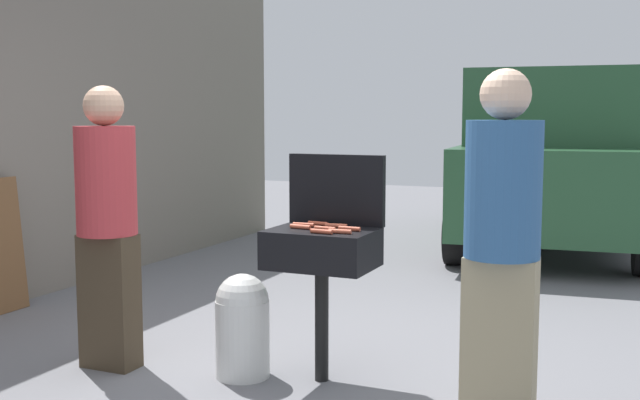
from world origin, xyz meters
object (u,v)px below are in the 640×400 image
Objects in this scene: bbq_grill at (322,254)px; hot_dog_0 at (349,229)px; hot_dog_4 at (300,227)px; hot_dog_5 at (321,231)px; person_right at (502,235)px; hot_dog_7 at (325,229)px; hot_dog_6 at (336,226)px; parked_minivan at (554,159)px; person_left at (107,217)px; hot_dog_2 at (318,224)px; hot_dog_3 at (304,225)px; propane_tank at (242,323)px; hot_dog_1 at (340,231)px.

hot_dog_0 is at bearing 4.85° from bbq_grill.
hot_dog_0 is (0.16, 0.01, 0.15)m from bbq_grill.
hot_dog_5 is (0.18, -0.11, 0.00)m from hot_dog_4.
hot_dog_7 is at bearing -24.58° from person_right.
hot_dog_6 is at bearing 145.02° from hot_dog_0.
person_right is 0.39× the size of parked_minivan.
person_left is 2.35m from person_right.
person_right is at bearing -17.52° from hot_dog_6.
hot_dog_2 is 0.31m from hot_dog_5.
person_right reaches higher than hot_dog_3.
hot_dog_5 and hot_dog_6 have the same top height.
propane_tank is 0.35× the size of person_right.
hot_dog_7 is (-0.13, -0.05, 0.00)m from hot_dog_0.
hot_dog_3 is 1.00× the size of hot_dog_5.
parked_minivan is at bearing 79.17° from person_left.
hot_dog_6 is at bearing 12.76° from hot_dog_3.
hot_dog_6 is (-0.10, 0.20, 0.00)m from hot_dog_1.
hot_dog_4 is (-0.27, 0.07, 0.00)m from hot_dog_1.
hot_dog_5 is 0.78m from propane_tank.
bbq_grill is at bearing 15.44° from propane_tank.
hot_dog_5 is (0.06, -0.14, 0.15)m from bbq_grill.
hot_dog_2 is (-0.23, 0.23, 0.00)m from hot_dog_1.
hot_dog_2 is at bearing 75.57° from hot_dog_4.
bbq_grill is 1.10m from person_right.
hot_dog_5 is at bearing -32.20° from hot_dog_4.
hot_dog_2 is 0.17m from hot_dog_4.
parked_minivan reaches higher than hot_dog_0.
person_right reaches higher than hot_dog_5.
hot_dog_1 is 1.00× the size of hot_dog_2.
hot_dog_7 is at bearing 10.23° from propane_tank.
parked_minivan is at bearing 83.44° from hot_dog_6.
person_right is at bearing -17.38° from hot_dog_2.
hot_dog_6 is 0.08× the size of person_left.
hot_dog_3 is 1.00× the size of hot_dog_6.
hot_dog_5 is 0.11m from hot_dog_7.
hot_dog_4 reaches higher than bbq_grill.
hot_dog_2 reaches higher than propane_tank.
hot_dog_3 is 0.19m from hot_dog_6.
hot_dog_6 is (0.19, 0.04, 0.00)m from hot_dog_3.
hot_dog_6 is at bearing -31.70° from person_right.
hot_dog_2 is at bearing 124.33° from hot_dog_7.
bbq_grill is at bearing 77.65° from parked_minivan.
person_right is at bearing 88.85° from parked_minivan.
hot_dog_1 is 0.84m from propane_tank.
person_left is (-0.83, -0.17, 0.61)m from propane_tank.
hot_dog_2 is (-0.24, 0.12, 0.00)m from hot_dog_0.
hot_dog_6 is at bearing 35.71° from hot_dog_4.
hot_dog_6 is at bearing 61.43° from bbq_grill.
hot_dog_0 is 1.00× the size of hot_dog_3.
hot_dog_7 is 1.35m from person_left.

